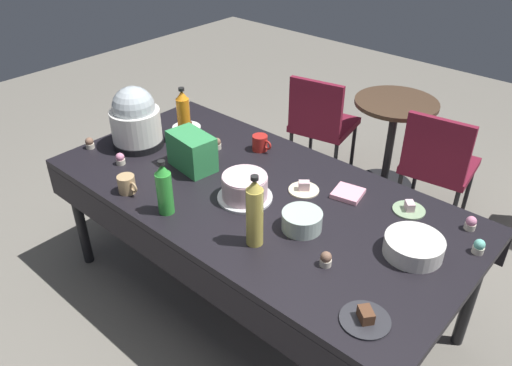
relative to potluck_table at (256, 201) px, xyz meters
name	(u,v)px	position (x,y,z in m)	size (l,w,h in m)	color
ground	(256,297)	(0.00, 0.00, -0.69)	(9.00, 9.00, 0.00)	slate
potluck_table	(256,201)	(0.00, 0.00, 0.00)	(2.20, 1.10, 0.75)	black
frosted_layer_cake	(245,188)	(0.00, -0.08, 0.12)	(0.28, 0.28, 0.13)	silver
slow_cooker	(135,119)	(-0.85, -0.09, 0.23)	(0.30, 0.30, 0.36)	black
glass_salad_bowl	(302,221)	(0.36, -0.09, 0.11)	(0.19, 0.19, 0.09)	#B2C6BC
ceramic_snack_bowl	(414,246)	(0.82, 0.08, 0.10)	(0.25, 0.25, 0.08)	silver
dessert_plate_cream	(304,188)	(0.18, 0.17, 0.08)	(0.16, 0.16, 0.06)	beige
dessert_plate_charcoal	(365,318)	(0.87, -0.38, 0.07)	(0.19, 0.19, 0.05)	#2D2D33
dessert_plate_white	(186,127)	(-0.81, 0.25, 0.07)	(0.18, 0.18, 0.04)	white
dessert_plate_sage	(409,209)	(0.66, 0.36, 0.07)	(0.16, 0.16, 0.05)	#8CA87F
cupcake_lemon	(217,144)	(-0.47, 0.19, 0.09)	(0.05, 0.05, 0.07)	beige
cupcake_berry	(479,247)	(1.03, 0.28, 0.09)	(0.05, 0.05, 0.07)	beige
cupcake_rose	(326,259)	(0.59, -0.22, 0.09)	(0.05, 0.05, 0.07)	beige
cupcake_vanilla	(471,223)	(0.94, 0.42, 0.09)	(0.05, 0.05, 0.07)	beige
cupcake_mint	(120,159)	(-0.74, -0.29, 0.09)	(0.05, 0.05, 0.07)	beige
cupcake_cocoa	(90,143)	(-1.03, -0.30, 0.09)	(0.05, 0.05, 0.07)	beige
soda_bottle_ginger_ale	(255,213)	(0.27, -0.31, 0.22)	(0.08, 0.08, 0.35)	gold
soda_bottle_lime_soda	(164,189)	(-0.20, -0.42, 0.19)	(0.08, 0.08, 0.28)	green
soda_bottle_orange_juice	(184,117)	(-0.68, 0.13, 0.22)	(0.08, 0.08, 0.34)	orange
coffee_mug_tan	(127,184)	(-0.48, -0.44, 0.11)	(0.13, 0.09, 0.09)	tan
coffee_mug_red	(260,143)	(-0.27, 0.34, 0.11)	(0.13, 0.09, 0.09)	#B2231E
soda_carton	(192,151)	(-0.42, -0.05, 0.16)	(0.26, 0.16, 0.20)	#338C4C
paper_napkin_stack	(348,193)	(0.37, 0.28, 0.07)	(0.14, 0.14, 0.02)	pink
maroon_chair_left	(321,120)	(-0.54, 1.36, -0.20)	(0.51, 0.51, 0.85)	maroon
maroon_chair_right	(438,162)	(0.41, 1.36, -0.20)	(0.49, 0.49, 0.85)	maroon
round_cafe_table	(392,129)	(-0.05, 1.58, -0.19)	(0.60, 0.60, 0.72)	#473323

